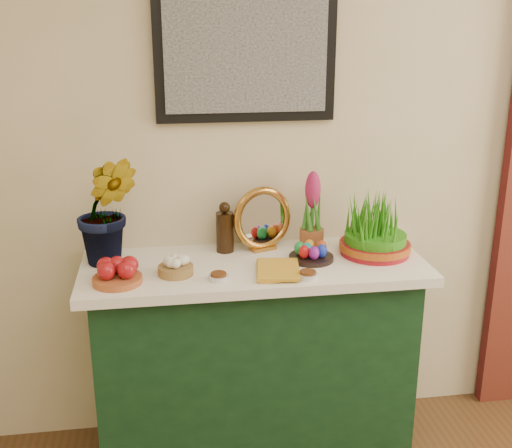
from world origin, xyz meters
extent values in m
cube|color=beige|center=(0.00, 2.25, 1.35)|extent=(4.00, 0.04, 2.70)
cube|color=black|center=(-0.37, 2.23, 1.70)|extent=(0.74, 0.03, 0.54)
cube|color=#A5A5A5|center=(-0.37, 2.21, 1.70)|extent=(0.66, 0.01, 0.46)
cube|color=#163D1E|center=(-0.37, 2.00, 0.42)|extent=(1.30, 0.45, 0.85)
cube|color=white|center=(-0.37, 2.00, 0.87)|extent=(1.40, 0.55, 0.04)
imported|color=#357D24|center=(-0.95, 2.09, 1.18)|extent=(0.30, 0.26, 0.59)
cylinder|color=#A35028|center=(-0.91, 1.87, 0.90)|extent=(0.21, 0.21, 0.03)
cylinder|color=olive|center=(-0.69, 1.92, 0.91)|extent=(0.18, 0.18, 0.04)
cylinder|color=black|center=(-0.47, 2.15, 0.98)|extent=(0.08, 0.08, 0.17)
sphere|color=black|center=(-0.47, 2.15, 1.09)|extent=(0.05, 0.05, 0.05)
cube|color=#B37C30|center=(-0.31, 2.14, 0.90)|extent=(0.12, 0.09, 0.02)
torus|color=#B37C30|center=(-0.31, 2.16, 1.03)|extent=(0.28, 0.15, 0.28)
cylinder|color=silver|center=(-0.31, 2.15, 1.03)|extent=(0.21, 0.10, 0.21)
imported|color=gold|center=(-0.38, 1.89, 0.91)|extent=(0.18, 0.24, 0.03)
cylinder|color=silver|center=(-0.53, 1.84, 0.90)|extent=(0.08, 0.08, 0.02)
cylinder|color=#592D14|center=(-0.53, 1.84, 0.91)|extent=(0.06, 0.06, 0.01)
cylinder|color=silver|center=(-0.19, 1.81, 0.90)|extent=(0.08, 0.08, 0.02)
cylinder|color=#592D14|center=(-0.19, 1.81, 0.92)|extent=(0.06, 0.06, 0.01)
cylinder|color=black|center=(-0.13, 1.99, 0.90)|extent=(0.19, 0.19, 0.02)
ellipsoid|color=#B71213|center=(-0.17, 1.97, 0.94)|extent=(0.04, 0.04, 0.06)
ellipsoid|color=#192EB2|center=(-0.10, 1.97, 0.94)|extent=(0.04, 0.04, 0.06)
ellipsoid|color=orange|center=(-0.13, 2.03, 0.94)|extent=(0.04, 0.04, 0.06)
ellipsoid|color=#1B9441|center=(-0.18, 2.01, 0.94)|extent=(0.04, 0.04, 0.06)
ellipsoid|color=#CA4417|center=(-0.09, 2.01, 0.94)|extent=(0.04, 0.04, 0.06)
ellipsoid|color=#7B1A91|center=(-0.13, 1.95, 0.94)|extent=(0.04, 0.04, 0.06)
ellipsoid|color=#0D8BA3|center=(-0.15, 1.99, 0.94)|extent=(0.04, 0.04, 0.06)
cylinder|color=#9B532D|center=(-0.10, 2.14, 0.93)|extent=(0.10, 0.10, 0.09)
ellipsoid|color=#B62460|center=(-0.10, 2.14, 1.15)|extent=(0.07, 0.07, 0.16)
cylinder|color=maroon|center=(0.15, 2.02, 0.92)|extent=(0.29, 0.29, 0.05)
cylinder|color=maroon|center=(0.15, 2.02, 0.93)|extent=(0.30, 0.30, 0.03)
camera|label=1|loc=(-0.73, -0.41, 1.85)|focal=45.00mm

